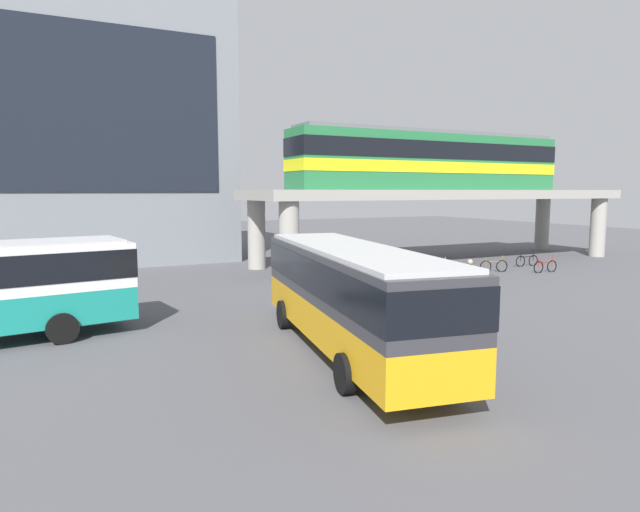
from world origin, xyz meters
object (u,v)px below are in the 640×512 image
Objects in this scene: bicycle_brown at (494,266)px; bicycle_blue at (371,274)px; bicycle_black at (527,261)px; bicycle_silver at (437,268)px; train at (430,160)px; bus_main at (351,288)px; bicycle_orange at (420,279)px; pedestrian_near_building at (470,281)px; bicycle_red at (545,267)px.

bicycle_blue is at bearing 175.89° from bicycle_brown.
bicycle_black is 1.01× the size of bicycle_silver.
bicycle_black is at bearing 2.04° from bicycle_silver.
train is 11.10× the size of bicycle_black.
bus_main is at bearing -124.32° from bicycle_blue.
train is at bearing 57.75° from bicycle_silver.
bicycle_orange is at bearing -60.84° from bicycle_blue.
bicycle_brown is 0.95× the size of pedestrian_near_building.
bicycle_silver is 0.99× the size of bicycle_orange.
bicycle_black and bicycle_silver have the same top height.
bicycle_orange is (-10.67, -2.89, 0.00)m from bicycle_black.
bus_main reaches higher than pedestrian_near_building.
bicycle_black is 1.08× the size of bicycle_blue.
train is 11.19× the size of bicycle_orange.
bicycle_silver is (-7.50, -0.27, 0.00)m from bicycle_black.
bicycle_red is 0.98× the size of pedestrian_near_building.
bicycle_brown is (15.95, 10.61, -1.63)m from bus_main.
train is at bearing 31.61° from bicycle_blue.
bus_main is 6.41× the size of bicycle_silver.
bus_main is 10.09m from pedestrian_near_building.
bicycle_blue is (7.65, 11.20, -1.63)m from bus_main.
pedestrian_near_building is (-0.23, -3.93, 0.51)m from bicycle_orange.
bicycle_orange is (-3.17, -2.63, 0.00)m from bicycle_silver.
bicycle_silver is 4.12m from bicycle_orange.
bicycle_blue is 8.32m from bicycle_brown.
pedestrian_near_building is (-3.40, -6.56, 0.51)m from bicycle_silver.
bicycle_red is 1.01× the size of bicycle_orange.
bicycle_brown is 7.16m from bicycle_orange.
bus_main reaches higher than bicycle_silver.
bicycle_orange is at bearing -140.36° from bicycle_silver.
pedestrian_near_building is (1.18, -6.46, 0.51)m from bicycle_blue.
bicycle_red is at bearing 2.43° from bicycle_orange.
bicycle_orange is 3.97m from pedestrian_near_building.
bus_main is (-15.03, -15.75, -4.89)m from train.
bicycle_red is 1.03× the size of bicycle_brown.
train is at bearing 49.80° from bicycle_orange.
bicycle_blue is (-7.38, -4.54, -6.52)m from train.
bicycle_red and bicycle_orange have the same top height.
bus_main is 13.66m from bicycle_blue.
bicycle_black is 1.01× the size of bicycle_orange.
bus_main is at bearing -153.93° from bicycle_red.
bicycle_blue is at bearing 168.98° from bicycle_red.
bus_main is 6.37× the size of bicycle_orange.
bicycle_black is 0.98× the size of pedestrian_near_building.
train is at bearing 138.36° from bicycle_black.
pedestrian_near_building is at bearing 28.25° from bus_main.
bus_main is at bearing -137.25° from bicycle_silver.
bicycle_black is 1.03× the size of bicycle_brown.
pedestrian_near_building is at bearing -119.41° from train.
bicycle_blue and bicycle_brown have the same top height.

